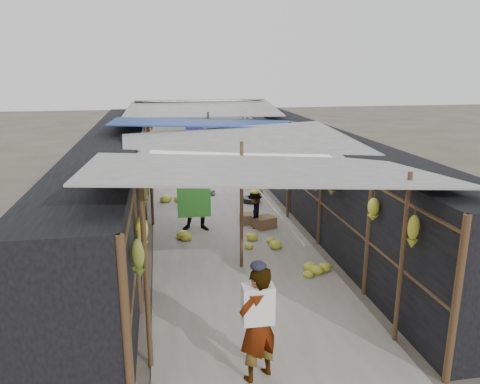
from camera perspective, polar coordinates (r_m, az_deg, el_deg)
ground at (r=7.14m, az=4.66°, el=-18.95°), size 80.00×80.00×0.00m
aisle_slab at (r=12.94m, az=-2.53°, el=-2.83°), size 3.60×16.00×0.02m
stall_left at (r=12.59m, az=-14.87°, el=1.55°), size 1.40×15.00×2.30m
stall_right at (r=13.24m, az=9.09°, el=2.53°), size 1.40×15.00×2.30m
crate_near at (r=11.89m, az=2.99°, el=-3.75°), size 0.62×0.56×0.31m
crate_mid at (r=12.19m, az=1.06°, el=-3.30°), size 0.52×0.44×0.28m
crate_back at (r=17.23m, az=-8.64°, el=2.06°), size 0.58×0.54×0.30m
black_basin at (r=14.09m, az=1.37°, el=-1.00°), size 0.54×0.54×0.16m
vendor_elderly at (r=6.22m, az=2.16°, el=-15.81°), size 0.69×0.61×1.60m
shopper_blue at (r=11.53m, az=-5.06°, el=-0.55°), size 0.97×0.81×1.78m
vendor_seated at (r=11.75m, az=1.79°, el=-2.29°), size 0.49×0.68×0.96m
market_canopy at (r=12.75m, az=-2.74°, el=7.96°), size 5.62×15.20×2.77m
hanging_bananas at (r=12.08m, az=-3.01°, el=3.95°), size 3.96×13.66×0.83m
floor_bananas at (r=12.32m, az=-0.73°, el=-3.07°), size 3.24×7.97×0.34m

